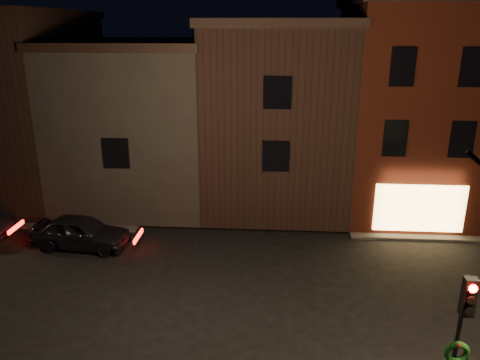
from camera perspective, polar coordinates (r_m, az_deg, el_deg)
name	(u,v)px	position (r m, az deg, el deg)	size (l,w,h in m)	color
ground	(232,295)	(17.34, -0.99, -13.86)	(120.00, 120.00, 0.00)	black
sidewalk_far_left	(3,147)	(41.68, -26.90, 3.64)	(30.00, 30.00, 0.12)	#2D2B28
corner_building	(406,105)	(25.28, 19.54, 8.58)	(6.50, 8.50, 10.50)	#42150B
row_building_a	(276,111)	(25.49, 4.44, 8.35)	(7.30, 10.30, 9.40)	black
row_building_b	(144,119)	(26.55, -11.57, 7.34)	(7.80, 10.30, 8.40)	black
row_building_c	(16,104)	(29.21, -25.66, 8.40)	(7.30, 10.30, 9.90)	black
traffic_signal	(461,331)	(11.94, 25.34, -16.28)	(0.58, 0.38, 4.05)	black
parked_car_a	(81,232)	(21.52, -18.80, -6.02)	(1.70, 4.22, 1.44)	black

